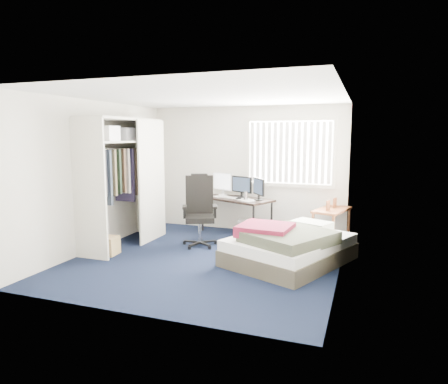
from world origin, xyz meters
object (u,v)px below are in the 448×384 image
nightstand (332,213)px  bed (288,246)px  office_chair (200,218)px  desk (237,196)px

nightstand → bed: size_ratio=0.44×
office_chair → bed: size_ratio=0.56×
nightstand → bed: 1.56m
desk → bed: 2.06m
desk → bed: desk is taller
office_chair → nightstand: office_chair is taller
desk → bed: bearing=-49.1°
desk → office_chair: size_ratio=1.27×
office_chair → nightstand: 2.38m
desk → nightstand: size_ratio=1.62×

